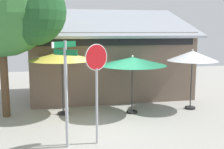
{
  "coord_description": "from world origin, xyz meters",
  "views": [
    {
      "loc": [
        -2.02,
        -9.39,
        3.33
      ],
      "look_at": [
        0.24,
        1.2,
        1.6
      ],
      "focal_mm": 44.55,
      "sensor_mm": 36.0,
      "label": 1
    }
  ],
  "objects_px": {
    "stop_sign": "(97,75)",
    "shade_tree": "(5,2)",
    "patio_umbrella_forest_green_center": "(132,62)",
    "patio_umbrella_ivory_right": "(192,56)",
    "patio_umbrella_mustard_left": "(62,56)",
    "street_sign_post": "(66,83)"
  },
  "relations": [
    {
      "from": "stop_sign",
      "to": "patio_umbrella_forest_green_center",
      "type": "relative_size",
      "value": 1.09
    },
    {
      "from": "stop_sign",
      "to": "shade_tree",
      "type": "bearing_deg",
      "value": 131.32
    },
    {
      "from": "patio_umbrella_forest_green_center",
      "to": "patio_umbrella_ivory_right",
      "type": "bearing_deg",
      "value": 1.4
    },
    {
      "from": "patio_umbrella_forest_green_center",
      "to": "shade_tree",
      "type": "bearing_deg",
      "value": 174.07
    },
    {
      "from": "patio_umbrella_ivory_right",
      "to": "patio_umbrella_mustard_left",
      "type": "bearing_deg",
      "value": 176.57
    },
    {
      "from": "street_sign_post",
      "to": "shade_tree",
      "type": "distance_m",
      "value": 4.6
    },
    {
      "from": "patio_umbrella_mustard_left",
      "to": "patio_umbrella_ivory_right",
      "type": "distance_m",
      "value": 5.37
    },
    {
      "from": "patio_umbrella_forest_green_center",
      "to": "street_sign_post",
      "type": "bearing_deg",
      "value": -134.07
    },
    {
      "from": "stop_sign",
      "to": "shade_tree",
      "type": "height_order",
      "value": "shade_tree"
    },
    {
      "from": "stop_sign",
      "to": "patio_umbrella_ivory_right",
      "type": "bearing_deg",
      "value": 32.2
    },
    {
      "from": "street_sign_post",
      "to": "patio_umbrella_forest_green_center",
      "type": "distance_m",
      "value": 3.96
    },
    {
      "from": "street_sign_post",
      "to": "shade_tree",
      "type": "xyz_separation_m",
      "value": [
        -1.98,
        3.33,
        2.48
      ]
    },
    {
      "from": "stop_sign",
      "to": "street_sign_post",
      "type": "bearing_deg",
      "value": -174.9
    },
    {
      "from": "street_sign_post",
      "to": "patio_umbrella_forest_green_center",
      "type": "height_order",
      "value": "street_sign_post"
    },
    {
      "from": "street_sign_post",
      "to": "patio_umbrella_mustard_left",
      "type": "bearing_deg",
      "value": 89.98
    },
    {
      "from": "patio_umbrella_mustard_left",
      "to": "shade_tree",
      "type": "distance_m",
      "value": 2.83
    },
    {
      "from": "street_sign_post",
      "to": "patio_umbrella_ivory_right",
      "type": "bearing_deg",
      "value": 28.42
    },
    {
      "from": "patio_umbrella_forest_green_center",
      "to": "patio_umbrella_ivory_right",
      "type": "height_order",
      "value": "patio_umbrella_ivory_right"
    },
    {
      "from": "stop_sign",
      "to": "patio_umbrella_ivory_right",
      "type": "distance_m",
      "value": 5.3
    },
    {
      "from": "patio_umbrella_mustard_left",
      "to": "shade_tree",
      "type": "xyz_separation_m",
      "value": [
        -1.98,
        0.11,
        2.02
      ]
    },
    {
      "from": "street_sign_post",
      "to": "patio_umbrella_mustard_left",
      "type": "xyz_separation_m",
      "value": [
        0.0,
        3.22,
        0.46
      ]
    },
    {
      "from": "stop_sign",
      "to": "patio_umbrella_mustard_left",
      "type": "xyz_separation_m",
      "value": [
        -0.88,
        3.14,
        0.28
      ]
    }
  ]
}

